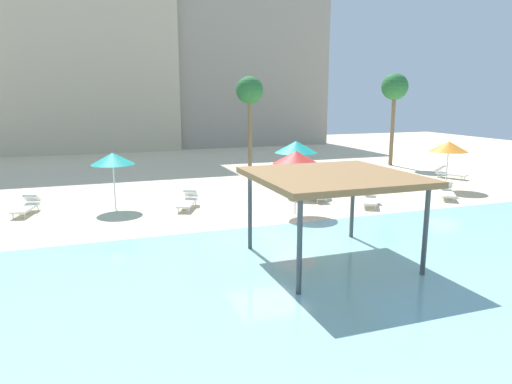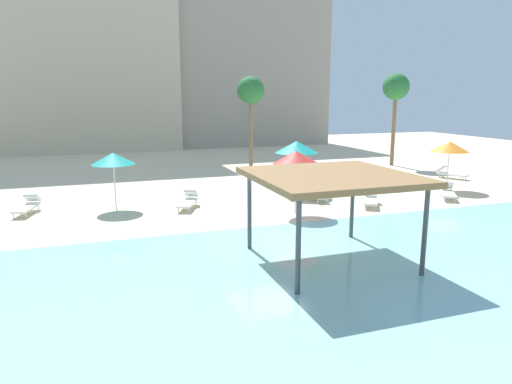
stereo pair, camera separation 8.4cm
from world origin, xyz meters
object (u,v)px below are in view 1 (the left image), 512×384
at_px(beach_umbrella_teal_1, 296,147).
at_px(palm_tree_1, 250,92).
at_px(beach_umbrella_red_4, 296,157).
at_px(lounge_chair_1, 313,193).
at_px(lounge_chair_0, 27,206).
at_px(shade_pavilion, 332,179).
at_px(lounge_chair_3, 447,192).
at_px(palm_tree_0, 395,89).
at_px(lounge_chair_5, 449,173).
at_px(lounge_chair_2, 188,201).
at_px(beach_umbrella_orange_2, 449,147).
at_px(beach_umbrella_teal_0, 113,159).
at_px(lounge_chair_6, 370,198).

relative_size(beach_umbrella_teal_1, palm_tree_1, 0.43).
relative_size(beach_umbrella_red_4, lounge_chair_1, 1.43).
bearing_deg(beach_umbrella_red_4, lounge_chair_0, 160.36).
distance_m(shade_pavilion, lounge_chair_3, 11.87).
bearing_deg(palm_tree_0, lounge_chair_5, -89.48).
distance_m(lounge_chair_1, palm_tree_0, 14.60).
height_order(beach_umbrella_red_4, lounge_chair_1, beach_umbrella_red_4).
distance_m(lounge_chair_1, lounge_chair_2, 6.18).
bearing_deg(beach_umbrella_red_4, lounge_chair_3, 1.98).
xyz_separation_m(beach_umbrella_red_4, lounge_chair_5, (12.67, 4.90, -2.12)).
bearing_deg(beach_umbrella_orange_2, lounge_chair_3, -130.18).
bearing_deg(beach_umbrella_orange_2, palm_tree_0, 73.26).
xyz_separation_m(beach_umbrella_teal_0, lounge_chair_3, (15.73, -3.25, -1.94)).
bearing_deg(beach_umbrella_orange_2, beach_umbrella_teal_0, 175.43).
distance_m(lounge_chair_2, lounge_chair_3, 12.81).
distance_m(beach_umbrella_orange_2, palm_tree_1, 13.77).
xyz_separation_m(lounge_chair_0, lounge_chair_3, (19.39, -3.62, 0.00)).
height_order(beach_umbrella_teal_0, palm_tree_1, palm_tree_1).
distance_m(lounge_chair_1, palm_tree_1, 12.12).
xyz_separation_m(beach_umbrella_teal_0, lounge_chair_6, (11.23, -3.30, -1.94)).
bearing_deg(lounge_chair_1, lounge_chair_0, -98.12).
xyz_separation_m(shade_pavilion, lounge_chair_6, (5.41, 6.08, -2.25)).
bearing_deg(beach_umbrella_teal_0, beach_umbrella_orange_2, -4.57).
xyz_separation_m(beach_umbrella_red_4, lounge_chair_0, (-10.96, 3.91, -2.12)).
xyz_separation_m(beach_umbrella_teal_1, beach_umbrella_orange_2, (8.25, -1.70, -0.10)).
relative_size(lounge_chair_5, palm_tree_1, 0.31).
bearing_deg(palm_tree_0, beach_umbrella_teal_1, -147.26).
height_order(beach_umbrella_teal_1, lounge_chair_5, beach_umbrella_teal_1).
relative_size(beach_umbrella_teal_0, beach_umbrella_orange_2, 0.97).
xyz_separation_m(beach_umbrella_orange_2, lounge_chair_6, (-6.07, -1.91, -2.01)).
distance_m(lounge_chair_2, lounge_chair_6, 8.43).
bearing_deg(lounge_chair_3, beach_umbrella_teal_1, -83.63).
distance_m(beach_umbrella_teal_1, lounge_chair_5, 11.16).
distance_m(beach_umbrella_teal_1, lounge_chair_3, 7.85).
bearing_deg(palm_tree_1, palm_tree_0, -13.68).
bearing_deg(lounge_chair_0, beach_umbrella_teal_0, 99.06).
distance_m(lounge_chair_2, palm_tree_1, 13.55).
height_order(beach_umbrella_red_4, lounge_chair_3, beach_umbrella_red_4).
height_order(beach_umbrella_orange_2, beach_umbrella_red_4, beach_umbrella_red_4).
distance_m(beach_umbrella_orange_2, lounge_chair_6, 6.68).
bearing_deg(lounge_chair_6, palm_tree_1, -141.57).
xyz_separation_m(beach_umbrella_teal_1, palm_tree_1, (0.72, 9.45, 2.82)).
height_order(beach_umbrella_teal_1, lounge_chair_1, beach_umbrella_teal_1).
relative_size(shade_pavilion, lounge_chair_1, 2.39).
bearing_deg(beach_umbrella_teal_1, lounge_chair_1, -81.33).
height_order(beach_umbrella_teal_0, beach_umbrella_orange_2, beach_umbrella_orange_2).
bearing_deg(palm_tree_1, beach_umbrella_teal_1, -94.34).
distance_m(lounge_chair_0, palm_tree_1, 17.12).
relative_size(beach_umbrella_teal_1, lounge_chair_3, 1.44).
height_order(beach_umbrella_red_4, palm_tree_0, palm_tree_0).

